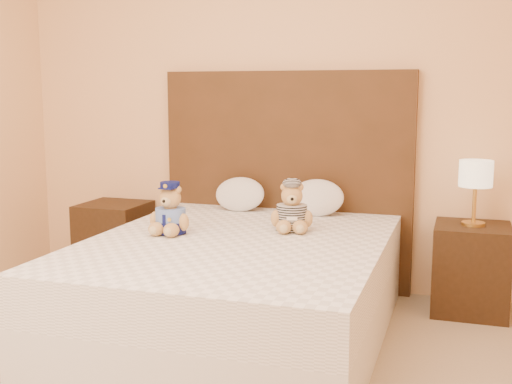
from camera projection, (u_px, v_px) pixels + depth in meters
bed at (238, 287)px, 3.60m from camera, size 1.60×2.00×0.55m
headboard at (286, 180)px, 4.47m from camera, size 1.75×0.08×1.50m
nightstand_left at (115, 240)px, 4.73m from camera, size 0.45×0.45×0.55m
nightstand_right at (471, 269)px, 3.97m from camera, size 0.45×0.45×0.55m
lamp at (476, 177)px, 3.88m from camera, size 0.20×0.20×0.40m
teddy_police at (170, 208)px, 3.68m from camera, size 0.27×0.26×0.30m
teddy_prisoner at (292, 207)px, 3.75m from camera, size 0.32×0.31×0.29m
pillow_left at (240, 193)px, 4.40m from camera, size 0.35×0.23×0.25m
pillow_right at (317, 196)px, 4.24m from camera, size 0.36×0.24×0.26m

